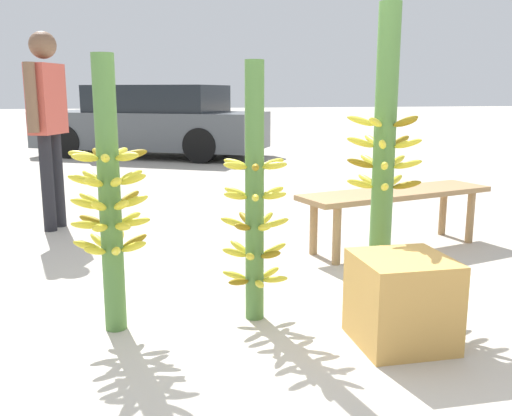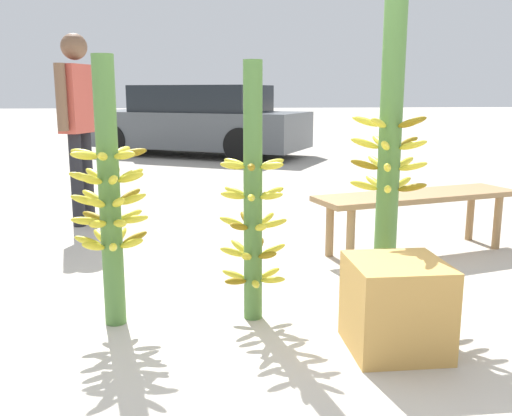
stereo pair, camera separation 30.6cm
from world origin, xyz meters
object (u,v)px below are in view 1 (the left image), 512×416
vendor_person (47,112)px  produce_crate (402,300)px  banana_stalk_left (110,198)px  banana_stalk_right (384,158)px  parked_car (152,122)px  banana_stalk_center (255,203)px  market_bench (396,199)px

vendor_person → produce_crate: vendor_person is taller
banana_stalk_left → produce_crate: 1.51m
banana_stalk_right → parked_car: bearing=97.2°
banana_stalk_center → market_bench: (1.36, 1.15, -0.24)m
banana_stalk_center → produce_crate: 0.88m
vendor_person → market_bench: (2.68, -1.24, -0.64)m
vendor_person → produce_crate: size_ratio=3.92×
banana_stalk_left → banana_stalk_center: (0.73, -0.01, -0.05)m
produce_crate → parked_car: bearing=95.9°
market_bench → produce_crate: size_ratio=3.80×
banana_stalk_center → banana_stalk_right: 0.79m
banana_stalk_left → parked_car: banana_stalk_left is taller
banana_stalk_left → vendor_person: (-0.59, 2.38, 0.35)m
banana_stalk_right → vendor_person: bearing=132.2°
parked_car → produce_crate: parked_car is taller
parked_car → market_bench: bearing=-138.3°
banana_stalk_left → vendor_person: vendor_person is taller
banana_stalk_center → market_bench: banana_stalk_center is taller
banana_stalk_right → market_bench: bearing=60.2°
banana_stalk_center → parked_car: banana_stalk_center is taller
market_bench → banana_stalk_left: bearing=-166.8°
banana_stalk_left → parked_car: 8.13m
banana_stalk_center → vendor_person: 2.76m
produce_crate → vendor_person: bearing=124.5°
banana_stalk_left → market_bench: 2.40m
market_bench → produce_crate: (-0.73, -1.60, -0.18)m
banana_stalk_right → vendor_person: size_ratio=0.98×
banana_stalk_center → vendor_person: size_ratio=0.80×
banana_stalk_center → parked_car: 8.13m
banana_stalk_left → parked_car: bearing=86.6°
banana_stalk_left → produce_crate: bearing=-18.8°
banana_stalk_left → parked_car: (0.48, 8.12, -0.05)m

